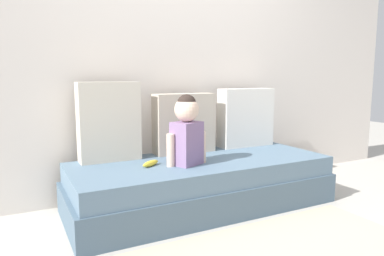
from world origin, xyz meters
name	(u,v)px	position (x,y,z in m)	size (l,w,h in m)	color
ground_plane	(201,206)	(0.00, 0.00, 0.00)	(12.00, 12.00, 0.00)	#B2ADA3
back_wall	(172,56)	(0.00, 0.53, 1.18)	(5.21, 0.10, 2.36)	silver
couch	(202,183)	(0.00, 0.00, 0.18)	(2.01, 0.80, 0.37)	#495F70
throw_pillow_left	(109,122)	(-0.62, 0.30, 0.67)	(0.45, 0.16, 0.59)	beige
throw_pillow_center	(184,123)	(0.00, 0.30, 0.62)	(0.51, 0.16, 0.49)	#C1B29E
throw_pillow_right	(246,117)	(0.62, 0.30, 0.63)	(0.52, 0.16, 0.52)	silver
toddler	(187,129)	(-0.17, -0.08, 0.63)	(0.31, 0.22, 0.51)	gray
banana	(151,163)	(-0.42, -0.01, 0.39)	(0.17, 0.04, 0.04)	yellow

